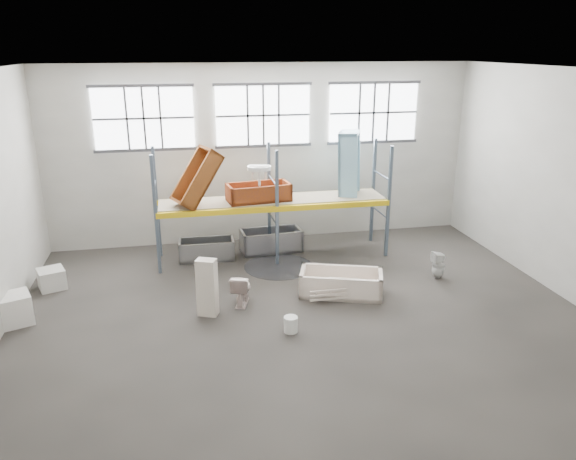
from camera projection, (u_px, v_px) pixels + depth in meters
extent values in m
cube|color=#4A453F|center=(302.00, 316.00, 11.62)|extent=(12.00, 10.00, 0.10)
cube|color=silver|center=(304.00, 67.00, 9.98)|extent=(12.00, 10.00, 0.10)
cube|color=#A5A399|center=(263.00, 154.00, 15.48)|extent=(12.00, 0.10, 5.00)
cube|color=#BAB7AB|center=(404.00, 321.00, 6.11)|extent=(12.00, 0.10, 5.00)
cube|color=beige|center=(572.00, 186.00, 11.94)|extent=(0.10, 10.00, 5.00)
cube|color=white|center=(144.00, 118.00, 14.42)|extent=(2.60, 0.04, 1.60)
cube|color=white|center=(263.00, 115.00, 15.03)|extent=(2.60, 0.04, 1.60)
cube|color=white|center=(373.00, 113.00, 15.63)|extent=(2.60, 0.04, 1.60)
cube|color=slate|center=(156.00, 216.00, 13.24)|extent=(0.08, 0.08, 3.00)
cube|color=slate|center=(157.00, 203.00, 14.36)|extent=(0.08, 0.08, 3.00)
cube|color=slate|center=(277.00, 209.00, 13.81)|extent=(0.08, 0.08, 3.00)
cube|color=slate|center=(269.00, 197.00, 14.92)|extent=(0.08, 0.08, 3.00)
cube|color=slate|center=(389.00, 202.00, 14.38)|extent=(0.08, 0.08, 3.00)
cube|color=slate|center=(373.00, 191.00, 15.49)|extent=(0.08, 0.08, 3.00)
cube|color=yellow|center=(277.00, 209.00, 13.81)|extent=(6.00, 0.10, 0.14)
cube|color=yellow|center=(269.00, 197.00, 14.92)|extent=(6.00, 0.10, 0.14)
cube|color=gray|center=(273.00, 200.00, 14.34)|extent=(5.90, 1.10, 0.03)
cylinder|color=black|center=(279.00, 266.00, 14.11)|extent=(1.80, 1.80, 0.00)
cube|color=#F5E5CF|center=(338.00, 288.00, 12.19)|extent=(0.50, 0.37, 0.43)
imported|color=beige|center=(322.00, 294.00, 12.20)|extent=(0.54, 0.54, 0.14)
imported|color=beige|center=(241.00, 289.00, 11.98)|extent=(0.59, 0.79, 0.71)
cube|color=beige|center=(207.00, 287.00, 11.40)|extent=(0.47, 0.40, 1.25)
imported|color=white|center=(439.00, 265.00, 13.32)|extent=(0.32, 0.31, 0.68)
imported|color=white|center=(259.00, 185.00, 13.76)|extent=(0.63, 0.51, 0.53)
cylinder|color=white|center=(291.00, 324.00, 10.85)|extent=(0.35, 0.35, 0.32)
cube|color=white|center=(12.00, 310.00, 11.13)|extent=(0.91, 0.85, 0.63)
cube|color=silver|center=(52.00, 279.00, 12.79)|extent=(0.73, 0.73, 0.47)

